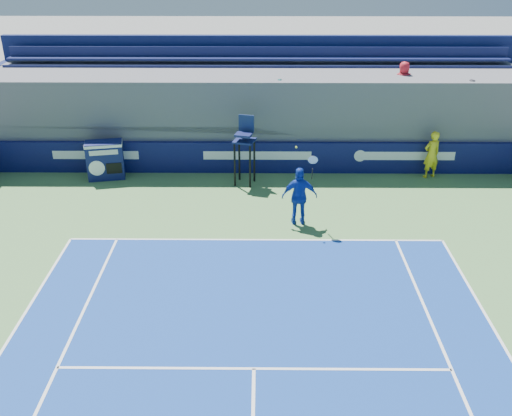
{
  "coord_description": "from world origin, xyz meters",
  "views": [
    {
      "loc": [
        0.12,
        -2.78,
        8.25
      ],
      "look_at": [
        0.0,
        11.5,
        1.25
      ],
      "focal_mm": 40.0,
      "sensor_mm": 36.0,
      "label": 1
    }
  ],
  "objects_px": {
    "match_clock": "(105,159)",
    "umpire_chair": "(245,143)",
    "tennis_player": "(300,196)",
    "ball_person": "(432,155)"
  },
  "relations": [
    {
      "from": "ball_person",
      "to": "tennis_player",
      "type": "height_order",
      "value": "tennis_player"
    },
    {
      "from": "match_clock",
      "to": "tennis_player",
      "type": "bearing_deg",
      "value": -27.55
    },
    {
      "from": "umpire_chair",
      "to": "tennis_player",
      "type": "distance_m",
      "value": 3.62
    },
    {
      "from": "match_clock",
      "to": "umpire_chair",
      "type": "height_order",
      "value": "umpire_chair"
    },
    {
      "from": "ball_person",
      "to": "tennis_player",
      "type": "xyz_separation_m",
      "value": [
        -5.02,
        -3.73,
        0.05
      ]
    },
    {
      "from": "ball_person",
      "to": "match_clock",
      "type": "distance_m",
      "value": 11.86
    },
    {
      "from": "match_clock",
      "to": "ball_person",
      "type": "bearing_deg",
      "value": 0.78
    },
    {
      "from": "tennis_player",
      "to": "umpire_chair",
      "type": "bearing_deg",
      "value": 119.29
    },
    {
      "from": "tennis_player",
      "to": "ball_person",
      "type": "bearing_deg",
      "value": 36.62
    },
    {
      "from": "ball_person",
      "to": "tennis_player",
      "type": "distance_m",
      "value": 6.26
    }
  ]
}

